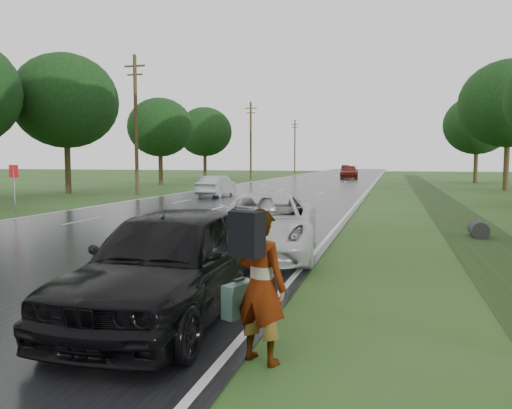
{
  "coord_description": "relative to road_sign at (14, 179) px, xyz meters",
  "views": [
    {
      "loc": [
        8.75,
        -7.63,
        2.53
      ],
      "look_at": [
        5.11,
        5.61,
        1.3
      ],
      "focal_mm": 35.0,
      "sensor_mm": 36.0,
      "label": 1
    }
  ],
  "objects": [
    {
      "name": "road",
      "position": [
        8.5,
        33.0,
        -1.62
      ],
      "size": [
        14.0,
        180.0,
        0.04
      ],
      "primitive_type": "cube",
      "color": "black",
      "rests_on": "ground"
    },
    {
      "name": "edge_stripe_east",
      "position": [
        15.25,
        33.0,
        -1.6
      ],
      "size": [
        0.12,
        180.0,
        0.01
      ],
      "primitive_type": "cube",
      "color": "silver",
      "rests_on": "road"
    },
    {
      "name": "edge_stripe_west",
      "position": [
        1.75,
        33.0,
        -1.6
      ],
      "size": [
        0.12,
        180.0,
        0.01
      ],
      "primitive_type": "cube",
      "color": "silver",
      "rests_on": "road"
    },
    {
      "name": "center_line",
      "position": [
        8.5,
        33.0,
        -1.6
      ],
      "size": [
        0.12,
        180.0,
        0.01
      ],
      "primitive_type": "cube",
      "color": "silver",
      "rests_on": "road"
    },
    {
      "name": "drainage_ditch",
      "position": [
        20.0,
        6.71,
        -1.61
      ],
      "size": [
        2.2,
        120.0,
        0.56
      ],
      "color": "#1E3113",
      "rests_on": "ground"
    },
    {
      "name": "road_sign",
      "position": [
        0.0,
        0.0,
        0.0
      ],
      "size": [
        0.5,
        0.06,
        2.3
      ],
      "color": "slate",
      "rests_on": "ground"
    },
    {
      "name": "utility_pole_mid",
      "position": [
        -0.7,
        13.0,
        3.55
      ],
      "size": [
        1.6,
        0.26,
        10.0
      ],
      "color": "#372A16",
      "rests_on": "ground"
    },
    {
      "name": "utility_pole_far",
      "position": [
        -0.7,
        43.0,
        3.55
      ],
      "size": [
        1.6,
        0.26,
        10.0
      ],
      "color": "#372A16",
      "rests_on": "ground"
    },
    {
      "name": "utility_pole_distant",
      "position": [
        -0.7,
        73.0,
        3.55
      ],
      "size": [
        1.6,
        0.26,
        10.0
      ],
      "color": "#372A16",
      "rests_on": "ground"
    },
    {
      "name": "tree_east_d",
      "position": [
        26.3,
        26.0,
        5.51
      ],
      "size": [
        8.0,
        8.0,
        10.76
      ],
      "color": "#372A16",
      "rests_on": "ground"
    },
    {
      "name": "tree_east_f",
      "position": [
        26.0,
        40.0,
        4.73
      ],
      "size": [
        7.2,
        7.2,
        9.62
      ],
      "color": "#372A16",
      "rests_on": "ground"
    },
    {
      "name": "tree_west_c",
      "position": [
        -6.5,
        13.0,
        5.27
      ],
      "size": [
        7.8,
        7.8,
        10.43
      ],
      "color": "#372A16",
      "rests_on": "ground"
    },
    {
      "name": "tree_west_d",
      "position": [
        -5.7,
        27.0,
        4.18
      ],
      "size": [
        6.6,
        6.6,
        8.8
      ],
      "color": "#372A16",
      "rests_on": "ground"
    },
    {
      "name": "tree_west_f",
      "position": [
        -6.3,
        41.0,
        4.49
      ],
      "size": [
        7.0,
        7.0,
        9.29
      ],
      "color": "#372A16",
      "rests_on": "ground"
    },
    {
      "name": "pedestrian",
      "position": [
        15.67,
        -13.77,
        -0.64
      ],
      "size": [
        0.94,
        0.97,
        1.94
      ],
      "rotation": [
        0.0,
        0.0,
        2.78
      ],
      "color": "#A5998C",
      "rests_on": "ground"
    },
    {
      "name": "white_pickup",
      "position": [
        14.0,
        -7.0,
        -0.8
      ],
      "size": [
        3.42,
        6.06,
        1.6
      ],
      "primitive_type": "imported",
      "rotation": [
        0.0,
        0.0,
        0.14
      ],
      "color": "beige",
      "rests_on": "road"
    },
    {
      "name": "dark_sedan",
      "position": [
        13.89,
        -12.5,
        -0.71
      ],
      "size": [
        2.2,
        5.25,
        1.77
      ],
      "primitive_type": "imported",
      "rotation": [
        0.0,
        0.0,
        0.02
      ],
      "color": "black",
      "rests_on": "road"
    },
    {
      "name": "silver_sedan",
      "position": [
        5.61,
        12.54,
        -0.89
      ],
      "size": [
        1.57,
        4.33,
        1.42
      ],
      "primitive_type": "imported",
      "rotation": [
        0.0,
        0.0,
        3.13
      ],
      "color": "#95989D",
      "rests_on": "road"
    },
    {
      "name": "far_car_red",
      "position": [
        11.47,
        48.98,
        -0.75
      ],
      "size": [
        2.83,
        6.06,
        1.71
      ],
      "primitive_type": "imported",
      "rotation": [
        0.0,
        0.0,
        0.08
      ],
      "color": "#67120B",
      "rests_on": "road"
    },
    {
      "name": "far_car_dark",
      "position": [
        7.5,
        87.09,
        -0.89
      ],
      "size": [
        1.63,
        4.38,
        1.43
      ],
      "primitive_type": "imported",
      "rotation": [
        0.0,
        0.0,
        3.17
      ],
      "color": "black",
      "rests_on": "road"
    }
  ]
}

